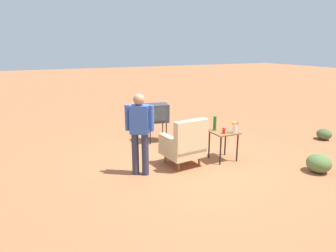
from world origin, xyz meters
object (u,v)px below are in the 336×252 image
Objects in this scene: bottle_wine_green at (215,123)px; flower_vase at (235,126)px; side_table at (224,136)px; person_standing at (140,129)px; soda_can_red at (224,131)px; tv_on_stand at (156,113)px; armchair at (185,144)px.

bottle_wine_green is 1.21× the size of flower_vase.
side_table is 2.00m from person_standing.
person_standing is 1.85m from bottle_wine_green.
tv_on_stand is at bearing -69.86° from soda_can_red.
side_table is 2.52× the size of flower_vase.
tv_on_stand is (-0.13, -1.83, 0.28)m from armchair.
bottle_wine_green is (-0.83, -0.13, 0.33)m from armchair.
bottle_wine_green is at bearing 112.38° from tv_on_stand.
bottle_wine_green is (0.13, -0.17, 0.26)m from side_table.
person_standing reaches higher than side_table.
flower_vase reaches higher than soda_can_red.
soda_can_red is 0.38× the size of bottle_wine_green.
tv_on_stand is 3.22× the size of bottle_wine_green.
tv_on_stand reaches higher than side_table.
tv_on_stand reaches higher than soda_can_red.
armchair reaches higher than tv_on_stand.
soda_can_red is (-1.87, 0.17, -0.21)m from person_standing.
flower_vase is (-0.14, 0.21, 0.25)m from side_table.
soda_can_red is at bearing 110.14° from tv_on_stand.
armchair is at bearing -11.22° from soda_can_red.
soda_can_red is at bearing 174.90° from person_standing.
armchair is 1.10m from person_standing.
armchair is 0.91m from soda_can_red.
person_standing reaches higher than armchair.
side_table is 2.06m from tv_on_stand.
side_table is 2.09× the size of bottle_wine_green.
soda_can_red is (-0.86, 0.17, 0.23)m from armchair.
side_table is at bearing -125.70° from soda_can_red.
flower_vase is at bearing 161.85° from soda_can_red.
soda_can_red is at bearing -18.15° from flower_vase.
flower_vase is at bearing 123.40° from side_table.
person_standing reaches higher than soda_can_red.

